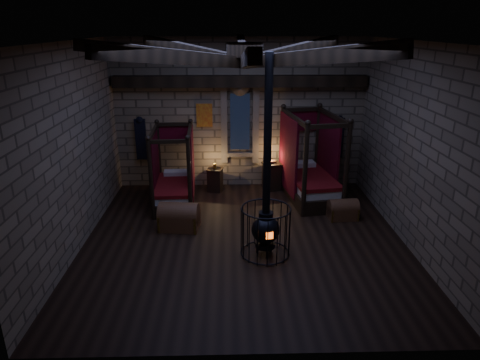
{
  "coord_description": "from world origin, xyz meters",
  "views": [
    {
      "loc": [
        -0.32,
        -8.45,
        4.5
      ],
      "look_at": [
        -0.08,
        0.6,
        1.2
      ],
      "focal_mm": 32.0,
      "sensor_mm": 36.0,
      "label": 1
    }
  ],
  "objects_px": {
    "trunk_left": "(179,217)",
    "stove": "(266,227)",
    "bed_right": "(309,178)",
    "bed_left": "(174,186)",
    "trunk_right": "(343,210)"
  },
  "relations": [
    {
      "from": "trunk_right",
      "to": "stove",
      "type": "height_order",
      "value": "stove"
    },
    {
      "from": "stove",
      "to": "trunk_right",
      "type": "bearing_deg",
      "value": 27.62
    },
    {
      "from": "bed_left",
      "to": "stove",
      "type": "bearing_deg",
      "value": -54.42
    },
    {
      "from": "bed_left",
      "to": "trunk_right",
      "type": "relative_size",
      "value": 2.72
    },
    {
      "from": "bed_right",
      "to": "bed_left",
      "type": "bearing_deg",
      "value": 175.91
    },
    {
      "from": "stove",
      "to": "bed_left",
      "type": "bearing_deg",
      "value": 116.2
    },
    {
      "from": "trunk_left",
      "to": "trunk_right",
      "type": "bearing_deg",
      "value": 13.94
    },
    {
      "from": "bed_left",
      "to": "bed_right",
      "type": "relative_size",
      "value": 0.85
    },
    {
      "from": "bed_left",
      "to": "stove",
      "type": "relative_size",
      "value": 0.49
    },
    {
      "from": "bed_right",
      "to": "stove",
      "type": "xyz_separation_m",
      "value": [
        -1.45,
        -3.05,
        0.06
      ]
    },
    {
      "from": "trunk_left",
      "to": "stove",
      "type": "relative_size",
      "value": 0.24
    },
    {
      "from": "bed_right",
      "to": "trunk_left",
      "type": "height_order",
      "value": "bed_right"
    },
    {
      "from": "trunk_right",
      "to": "bed_left",
      "type": "bearing_deg",
      "value": 160.9
    },
    {
      "from": "bed_left",
      "to": "bed_right",
      "type": "xyz_separation_m",
      "value": [
        3.63,
        0.27,
        0.08
      ]
    },
    {
      "from": "bed_right",
      "to": "stove",
      "type": "bearing_deg",
      "value": -123.76
    }
  ]
}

